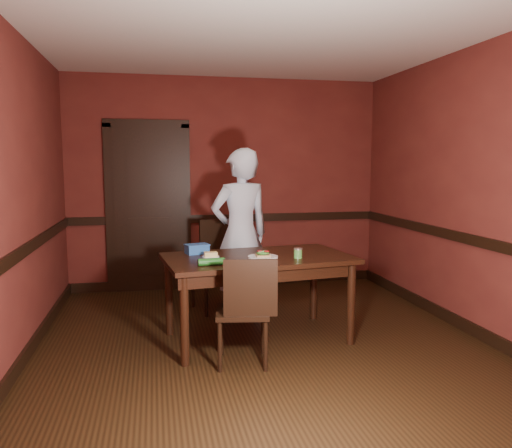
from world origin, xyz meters
name	(u,v)px	position (x,y,z in m)	size (l,w,h in m)	color
floor	(264,345)	(0.00, 0.00, 0.00)	(4.00, 4.50, 0.01)	black
ceiling	(264,31)	(0.00, 0.00, 2.70)	(4.00, 4.50, 0.01)	silver
wall_back	(227,184)	(0.00, 2.25, 1.35)	(4.00, 0.02, 2.70)	maroon
wall_front	(380,227)	(0.00, -2.25, 1.35)	(4.00, 0.02, 2.70)	maroon
wall_left	(14,197)	(-2.00, 0.00, 1.35)	(0.02, 4.50, 2.70)	maroon
wall_right	(472,192)	(2.00, 0.00, 1.35)	(0.02, 4.50, 2.70)	maroon
dado_back	(227,218)	(0.00, 2.23, 0.90)	(4.00, 0.03, 0.10)	black
dado_left	(19,254)	(-1.99, 0.00, 0.90)	(0.03, 4.50, 0.10)	black
dado_right	(468,239)	(1.99, 0.00, 0.90)	(0.03, 4.50, 0.10)	black
baseboard_back	(228,281)	(0.00, 2.23, 0.06)	(4.00, 0.03, 0.12)	black
baseboard_left	(25,356)	(-1.99, 0.00, 0.06)	(0.03, 4.50, 0.12)	black
baseboard_right	(464,325)	(1.99, 0.00, 0.06)	(0.03, 4.50, 0.12)	black
door	(148,205)	(-1.00, 2.22, 1.09)	(1.05, 0.07, 2.20)	black
dining_table	(258,298)	(-0.02, 0.18, 0.39)	(1.66, 0.93, 0.78)	black
chair_far	(216,266)	(-0.28, 1.19, 0.49)	(0.46, 0.46, 0.99)	black
chair_near	(242,309)	(-0.25, -0.34, 0.44)	(0.42, 0.42, 0.89)	black
person	(240,234)	(-0.06, 0.85, 0.88)	(0.64, 0.42, 1.77)	silver
sandwich_plate	(263,256)	(0.01, 0.07, 0.80)	(0.27, 0.27, 0.07)	white
sauce_jar	(298,253)	(0.31, 0.01, 0.82)	(0.08, 0.08, 0.09)	#4B903B
cheese_saucer	(211,255)	(-0.44, 0.20, 0.80)	(0.15, 0.15, 0.05)	white
food_tub	(197,249)	(-0.55, 0.41, 0.82)	(0.24, 0.20, 0.09)	#2C64B7
wrapped_veg	(211,262)	(-0.48, -0.15, 0.81)	(0.06, 0.06, 0.22)	#174D16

